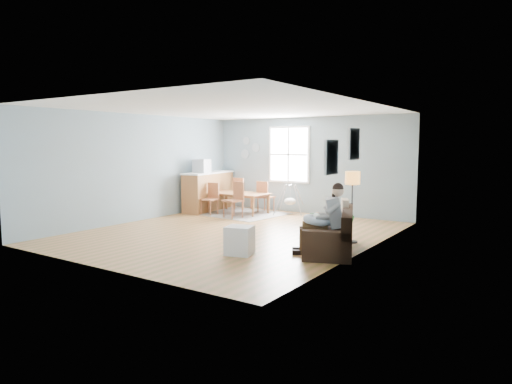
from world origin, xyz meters
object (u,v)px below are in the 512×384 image
Objects in this scene: sofa at (333,236)px; chair_nw at (241,191)px; chair_se at (236,197)px; father at (326,216)px; chair_ne at (264,195)px; toddler at (330,214)px; floor_lamp at (352,184)px; monitor at (202,166)px; chair_sw at (211,197)px; baby_swing at (290,201)px; counter at (209,191)px; storage_cube at (239,240)px; dining_table at (238,203)px.

chair_nw reaches higher than sofa.
sofa is 4.25m from chair_se.
chair_ne is at bearing 135.15° from father.
chair_ne is (-3.45, 3.12, -0.13)m from toddler.
father is 1.26m from floor_lamp.
chair_sw is at bearing -21.99° from monitor.
chair_nw reaches higher than baby_swing.
chair_ne is at bearing 18.28° from counter.
chair_se reaches higher than toddler.
dining_table is at bearing 126.16° from storage_cube.
sofa is 4.70× the size of monitor.
baby_swing is at bearing 137.87° from floor_lamp.
dining_table is at bearing 146.63° from sofa.
father is 1.33× the size of chair_nw.
chair_nw is (-4.34, 3.21, -0.10)m from toddler.
dining_table is 1.73× the size of chair_nw.
monitor is (-0.65, -1.01, 0.78)m from chair_nw.
floor_lamp is at bearing 88.58° from father.
chair_se is at bearing -24.56° from counter.
chair_se is (-3.73, 1.19, -0.62)m from floor_lamp.
chair_nw is (-0.38, 0.65, 0.25)m from dining_table.
toddler reaches higher than sofa.
toddler is 1.79m from storage_cube.
sofa is 1.24m from floor_lamp.
toddler is 0.71× the size of baby_swing.
counter reaches higher than chair_sw.
sofa is 1.73m from storage_cube.
baby_swing is at bearing 17.13° from counter.
dining_table is 1.46m from baby_swing.
counter reaches higher than storage_cube.
sofa is at bearing -32.70° from dining_table.
chair_nw is at bearing 174.04° from chair_ne.
toddler reaches higher than dining_table.
chair_nw is at bearing 120.29° from chair_se.
father is at bearing -27.86° from chair_sw.
sofa is 3.78× the size of storage_cube.
counter reaches higher than sofa.
toddler is 1.67× the size of monitor.
storage_cube is at bearing -121.88° from floor_lamp.
chair_se is at bearing 162.31° from floor_lamp.
toddler is at bearing -27.00° from counter.
chair_se is at bearing -11.91° from monitor.
floor_lamp is at bearing 88.74° from sofa.
dining_table is 0.80m from chair_se.
baby_swing is (-2.85, 3.45, 0.10)m from sofa.
chair_se is (0.39, -0.65, 0.26)m from dining_table.
chair_ne is at bearing 47.97° from dining_table.
father reaches higher than sofa.
dining_table is (-3.97, 2.56, -0.35)m from toddler.
sofa is 4.91m from dining_table.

